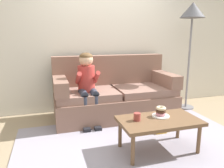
{
  "coord_description": "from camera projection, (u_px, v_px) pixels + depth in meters",
  "views": [
    {
      "loc": [
        -1.02,
        -2.52,
        1.33
      ],
      "look_at": [
        -0.12,
        0.45,
        0.65
      ],
      "focal_mm": 34.55,
      "sensor_mm": 36.0,
      "label": 1
    }
  ],
  "objects": [
    {
      "name": "ground",
      "position": [
        130.0,
        137.0,
        2.93
      ],
      "size": [
        10.0,
        10.0,
        0.0
      ],
      "primitive_type": "plane",
      "color": "#9E896B"
    },
    {
      "name": "wall_back",
      "position": [
        103.0,
        33.0,
        3.94
      ],
      "size": [
        8.0,
        0.1,
        2.8
      ],
      "primitive_type": "cube",
      "color": "silver",
      "rests_on": "ground"
    },
    {
      "name": "area_rug",
      "position": [
        137.0,
        145.0,
        2.7
      ],
      "size": [
        2.96,
        1.87,
        0.01
      ],
      "primitive_type": "cube",
      "color": "#9993A3",
      "rests_on": "ground"
    },
    {
      "name": "couch",
      "position": [
        114.0,
        95.0,
        3.67
      ],
      "size": [
        1.99,
        0.9,
        1.01
      ],
      "color": "#846051",
      "rests_on": "ground"
    },
    {
      "name": "coffee_table",
      "position": [
        159.0,
        123.0,
        2.51
      ],
      "size": [
        0.93,
        0.53,
        0.4
      ],
      "color": "brown",
      "rests_on": "ground"
    },
    {
      "name": "person_child",
      "position": [
        87.0,
        81.0,
        3.26
      ],
      "size": [
        0.34,
        0.58,
        1.1
      ],
      "color": "#AD3833",
      "rests_on": "ground"
    },
    {
      "name": "plate",
      "position": [
        161.0,
        116.0,
        2.58
      ],
      "size": [
        0.21,
        0.21,
        0.01
      ],
      "primitive_type": "cylinder",
      "color": "white",
      "rests_on": "coffee_table"
    },
    {
      "name": "donut",
      "position": [
        161.0,
        114.0,
        2.58
      ],
      "size": [
        0.12,
        0.12,
        0.04
      ],
      "primitive_type": "torus",
      "rotation": [
        0.0,
        0.0,
        0.01
      ],
      "color": "pink",
      "rests_on": "plate"
    },
    {
      "name": "donut_second",
      "position": [
        161.0,
        111.0,
        2.57
      ],
      "size": [
        0.12,
        0.12,
        0.04
      ],
      "primitive_type": "torus",
      "rotation": [
        0.0,
        0.0,
        3.12
      ],
      "color": "#422619",
      "rests_on": "donut"
    },
    {
      "name": "donut_third",
      "position": [
        161.0,
        108.0,
        2.56
      ],
      "size": [
        0.17,
        0.17,
        0.04
      ],
      "primitive_type": "torus",
      "rotation": [
        0.0,
        0.0,
        2.12
      ],
      "color": "beige",
      "rests_on": "donut_second"
    },
    {
      "name": "mug",
      "position": [
        137.0,
        117.0,
        2.45
      ],
      "size": [
        0.08,
        0.08,
        0.09
      ],
      "primitive_type": "cylinder",
      "color": "#993D38",
      "rests_on": "coffee_table"
    },
    {
      "name": "toy_controller",
      "position": [
        160.0,
        132.0,
        3.03
      ],
      "size": [
        0.23,
        0.09,
        0.05
      ],
      "rotation": [
        0.0,
        0.0,
        -0.21
      ],
      "color": "gold",
      "rests_on": "ground"
    },
    {
      "name": "floor_lamp",
      "position": [
        192.0,
        18.0,
        3.77
      ],
      "size": [
        0.43,
        0.43,
        1.92
      ],
      "color": "slate",
      "rests_on": "ground"
    }
  ]
}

